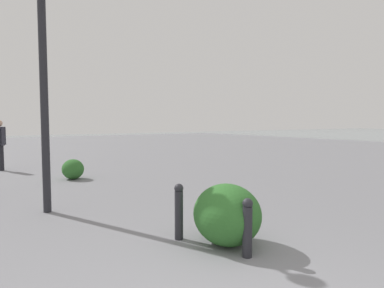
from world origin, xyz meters
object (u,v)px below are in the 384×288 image
Objects in this scene: lamppost at (43,59)px; bollard_mid at (179,210)px; bollard_near at (247,226)px; pedestrian at (0,141)px.

bollard_mid is at bearing -153.72° from lamppost.
lamppost is 4.59m from bollard_near.
bollard_mid reaches higher than bollard_near.
bollard_mid is at bearing 20.20° from bollard_near.
bollard_mid is (-2.56, -1.26, -2.36)m from lamppost.
bollard_near is at bearing -155.37° from lamppost.
bollard_near is (-9.99, -1.92, -0.61)m from pedestrian.
pedestrian is 10.19m from bollard_near.
pedestrian reaches higher than bollard_near.
bollard_near is 0.92× the size of bollard_mid.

